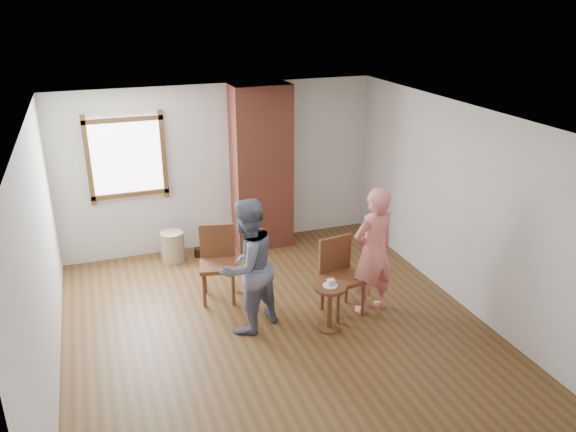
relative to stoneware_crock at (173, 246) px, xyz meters
The scene contains 12 objects.
ground 2.57m from the stoneware_crock, 69.83° to the right, with size 5.50×5.50×0.00m, color brown.
room_shell 2.53m from the stoneware_crock, 65.30° to the right, with size 5.04×5.52×2.62m.
brick_chimney 1.83m from the stoneware_crock, ahead, with size 0.90×0.50×2.60m, color #AB533C.
stoneware_crock is the anchor object (origin of this frame).
dark_pot 0.42m from the stoneware_crock, ahead, with size 0.14×0.14×0.14m, color black.
dining_chair_left 1.43m from the stoneware_crock, 72.84° to the right, with size 0.56×0.56×1.00m.
dining_chair_right 2.86m from the stoneware_crock, 51.02° to the right, with size 0.52×0.52×0.99m.
side_table 2.99m from the stoneware_crock, 60.13° to the right, with size 0.40×0.40×0.60m.
cake_plate 3.01m from the stoneware_crock, 60.13° to the right, with size 0.18×0.18×0.01m, color white.
cake_slice 3.02m from the stoneware_crock, 59.96° to the right, with size 0.08×0.07×0.06m, color white.
man 2.37m from the stoneware_crock, 75.52° to the right, with size 0.82×0.64×1.68m, color #131A36.
person_pink 3.26m from the stoneware_crock, 47.27° to the right, with size 0.61×0.40×1.68m, color #F87E7C.
Camera 1 is at (-1.87, -5.57, 3.85)m, focal length 35.00 mm.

